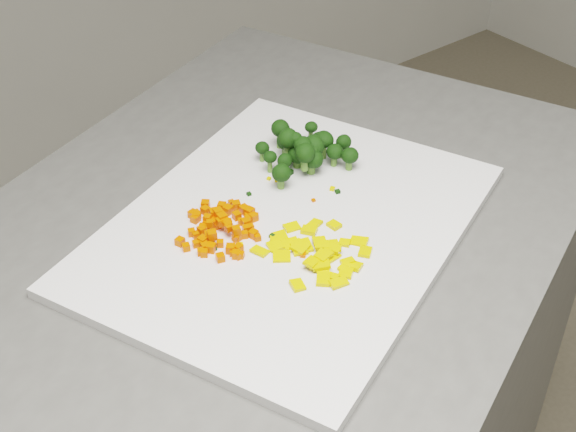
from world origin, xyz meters
TOP-DOWN VIEW (x-y plane):
  - cutting_board at (-0.27, 0.53)m, footprint 0.58×0.53m
  - carrot_pile at (-0.34, 0.56)m, footprint 0.11×0.11m
  - pepper_pile at (-0.28, 0.46)m, footprint 0.12×0.12m
  - broccoli_pile at (-0.18, 0.60)m, footprint 0.13×0.13m
  - carrot_cube_0 at (-0.30, 0.56)m, footprint 0.01×0.01m
  - carrot_cube_1 at (-0.34, 0.58)m, footprint 0.01×0.01m
  - carrot_cube_2 at (-0.33, 0.58)m, footprint 0.01×0.01m
  - carrot_cube_3 at (-0.30, 0.60)m, footprint 0.01×0.01m
  - carrot_cube_4 at (-0.39, 0.56)m, footprint 0.01×0.01m
  - carrot_cube_5 at (-0.36, 0.55)m, footprint 0.01×0.01m
  - carrot_cube_6 at (-0.34, 0.55)m, footprint 0.01×0.01m
  - carrot_cube_7 at (-0.31, 0.53)m, footprint 0.01×0.01m
  - carrot_cube_8 at (-0.31, 0.60)m, footprint 0.01×0.01m
  - carrot_cube_9 at (-0.33, 0.55)m, footprint 0.01×0.01m
  - carrot_cube_10 at (-0.33, 0.60)m, footprint 0.01×0.01m
  - carrot_cube_11 at (-0.36, 0.57)m, footprint 0.01×0.01m
  - carrot_cube_12 at (-0.35, 0.58)m, footprint 0.01×0.01m
  - carrot_cube_13 at (-0.37, 0.55)m, footprint 0.01×0.01m
  - carrot_cube_14 at (-0.31, 0.55)m, footprint 0.01×0.01m
  - carrot_cube_15 at (-0.33, 0.54)m, footprint 0.01×0.01m
  - carrot_cube_16 at (-0.31, 0.57)m, footprint 0.01×0.01m
  - carrot_cube_17 at (-0.35, 0.52)m, footprint 0.01×0.01m
  - carrot_cube_18 at (-0.30, 0.56)m, footprint 0.01×0.01m
  - carrot_cube_19 at (-0.38, 0.54)m, footprint 0.01×0.01m
  - carrot_cube_20 at (-0.35, 0.58)m, footprint 0.01×0.01m
  - carrot_cube_21 at (-0.31, 0.54)m, footprint 0.01×0.01m
  - carrot_cube_22 at (-0.34, 0.58)m, footprint 0.01×0.01m
  - carrot_cube_23 at (-0.39, 0.57)m, footprint 0.01×0.01m
  - carrot_cube_24 at (-0.33, 0.59)m, footprint 0.01×0.01m
  - carrot_cube_25 at (-0.34, 0.52)m, footprint 0.01×0.01m
  - carrot_cube_26 at (-0.35, 0.58)m, footprint 0.01×0.01m
  - carrot_cube_27 at (-0.37, 0.55)m, footprint 0.01×0.01m
  - carrot_cube_28 at (-0.33, 0.54)m, footprint 0.01×0.01m
  - carrot_cube_29 at (-0.38, 0.54)m, footprint 0.01×0.01m
  - carrot_cube_30 at (-0.30, 0.58)m, footprint 0.01×0.01m
  - carrot_cube_31 at (-0.35, 0.54)m, footprint 0.01×0.01m
  - carrot_cube_32 at (-0.36, 0.56)m, footprint 0.01×0.01m
  - carrot_cube_33 at (-0.35, 0.60)m, footprint 0.01×0.01m
  - carrot_cube_34 at (-0.33, 0.61)m, footprint 0.01×0.01m
  - carrot_cube_35 at (-0.35, 0.57)m, footprint 0.01×0.01m
  - carrot_cube_36 at (-0.35, 0.51)m, footprint 0.01×0.01m
  - carrot_cube_37 at (-0.37, 0.56)m, footprint 0.01×0.01m
  - carrot_cube_38 at (-0.37, 0.57)m, footprint 0.01×0.01m
  - carrot_cube_39 at (-0.37, 0.52)m, footprint 0.01×0.01m
  - carrot_cube_40 at (-0.33, 0.56)m, footprint 0.01×0.01m
  - carrot_cube_41 at (-0.31, 0.59)m, footprint 0.01×0.01m
  - carrot_cube_42 at (-0.30, 0.59)m, footprint 0.01×0.01m
  - carrot_cube_43 at (-0.32, 0.54)m, footprint 0.01×0.01m
  - carrot_cube_44 at (-0.33, 0.59)m, footprint 0.01×0.01m
  - carrot_cube_45 at (-0.34, 0.52)m, footprint 0.01×0.01m
  - carrot_cube_46 at (-0.29, 0.56)m, footprint 0.01×0.01m
  - carrot_cube_47 at (-0.34, 0.56)m, footprint 0.01×0.01m
  - carrot_cube_48 at (-0.35, 0.60)m, footprint 0.01×0.01m
  - carrot_cube_49 at (-0.33, 0.54)m, footprint 0.01×0.01m
  - carrot_cube_50 at (-0.34, 0.57)m, footprint 0.01×0.01m
  - carrot_cube_51 at (-0.31, 0.54)m, footprint 0.01×0.01m
  - carrot_cube_52 at (-0.38, 0.56)m, footprint 0.01×0.01m
  - carrot_cube_53 at (-0.37, 0.58)m, footprint 0.01×0.01m
  - carrot_cube_54 at (-0.31, 0.52)m, footprint 0.01×0.01m
  - carrot_cube_55 at (-0.31, 0.58)m, footprint 0.01×0.01m
  - carrot_cube_56 at (-0.35, 0.51)m, footprint 0.01×0.01m
  - carrot_cube_57 at (-0.29, 0.57)m, footprint 0.01×0.01m
  - carrot_cube_58 at (-0.37, 0.54)m, footprint 0.01×0.01m
  - carrot_cube_59 at (-0.35, 0.51)m, footprint 0.01×0.01m
  - carrot_cube_60 at (-0.35, 0.60)m, footprint 0.01×0.01m
  - carrot_cube_61 at (-0.35, 0.52)m, footprint 0.01×0.01m
  - carrot_cube_62 at (-0.35, 0.52)m, footprint 0.01×0.01m
  - carrot_cube_63 at (-0.31, 0.56)m, footprint 0.01×0.01m
  - carrot_cube_64 at (-0.34, 0.56)m, footprint 0.01×0.01m
  - carrot_cube_65 at (-0.33, 0.56)m, footprint 0.01×0.01m
  - carrot_cube_66 at (-0.33, 0.58)m, footprint 0.01×0.01m
  - carrot_cube_67 at (-0.32, 0.54)m, footprint 0.01×0.01m
  - carrot_cube_68 at (-0.35, 0.60)m, footprint 0.01×0.01m
  - carrot_cube_69 at (-0.30, 0.57)m, footprint 0.01×0.01m
  - carrot_cube_70 at (-0.33, 0.57)m, footprint 0.01×0.01m
  - pepper_chunk_0 at (-0.30, 0.42)m, footprint 0.02×0.02m
  - pepper_chunk_1 at (-0.29, 0.51)m, footprint 0.02×0.02m
  - pepper_chunk_2 at (-0.29, 0.48)m, footprint 0.02×0.02m
  - pepper_chunk_3 at (-0.26, 0.42)m, footprint 0.02×0.02m
  - pepper_chunk_4 at (-0.23, 0.49)m, footprint 0.01×0.02m
  - pepper_chunk_5 at (-0.26, 0.45)m, footprint 0.02×0.02m
  - pepper_chunk_6 at (-0.29, 0.43)m, footprint 0.02×0.02m
  - pepper_chunk_7 at (-0.29, 0.41)m, footprint 0.02×0.02m
  - pepper_chunk_8 at (-0.29, 0.44)m, footprint 0.02×0.02m
  - pepper_chunk_9 at (-0.29, 0.48)m, footprint 0.02×0.02m
  - pepper_chunk_10 at (-0.27, 0.52)m, footprint 0.02×0.02m
  - pepper_chunk_11 at (-0.33, 0.43)m, footprint 0.02×0.02m
  - pepper_chunk_12 at (-0.24, 0.46)m, footprint 0.02×0.02m
  - pepper_chunk_13 at (-0.29, 0.42)m, footprint 0.02×0.02m
  - pepper_chunk_14 at (-0.26, 0.50)m, footprint 0.02×0.02m
  - pepper_chunk_15 at (-0.27, 0.46)m, footprint 0.02×0.02m
  - pepper_chunk_16 at (-0.26, 0.47)m, footprint 0.02×0.02m
  - pepper_chunk_17 at (-0.31, 0.48)m, footprint 0.03×0.03m
  - pepper_chunk_18 at (-0.31, 0.50)m, footprint 0.02×0.02m
  - pepper_chunk_19 at (-0.27, 0.42)m, footprint 0.02×0.02m
  - pepper_chunk_20 at (-0.25, 0.50)m, footprint 0.02×0.02m
  - pepper_chunk_21 at (-0.30, 0.51)m, footprint 0.02×0.02m
  - pepper_chunk_22 at (-0.27, 0.45)m, footprint 0.02×0.02m
  - pepper_chunk_23 at (-0.28, 0.48)m, footprint 0.02×0.02m
  - pepper_chunk_24 at (-0.22, 0.45)m, footprint 0.02×0.03m
  - pepper_chunk_25 at (-0.27, 0.42)m, footprint 0.02×0.02m
  - pepper_chunk_26 at (-0.25, 0.50)m, footprint 0.02×0.02m
  - pepper_chunk_27 at (-0.26, 0.45)m, footprint 0.02×0.02m
  - pepper_chunk_28 at (-0.26, 0.43)m, footprint 0.02×0.02m
  - pepper_chunk_29 at (-0.28, 0.45)m, footprint 0.02×0.01m
  - pepper_chunk_30 at (-0.32, 0.50)m, footprint 0.02×0.02m
  - pepper_chunk_31 at (-0.29, 0.49)m, footprint 0.02×0.02m
  - pepper_chunk_32 at (-0.30, 0.45)m, footprint 0.02×0.02m
  - pepper_chunk_33 at (-0.23, 0.43)m, footprint 0.02×0.02m
  - pepper_chunk_34 at (-0.28, 0.45)m, footprint 0.02×0.02m
  - broccoli_floret_0 at (-0.22, 0.63)m, footprint 0.02×0.02m
  - broccoli_floret_1 at (-0.18, 0.61)m, footprint 0.03×0.03m
  - broccoli_floret_2 at (-0.17, 0.60)m, footprint 0.04×0.04m
  - broccoli_floret_3 at (-0.17, 0.62)m, footprint 0.03×0.03m
  - broccoli_floret_4 at (-0.14, 0.62)m, footprint 0.03×0.03m
  - broccoli_floret_5 at (-0.21, 0.61)m, footprint 0.03×0.03m
  - broccoli_floret_6 at (-0.19, 0.62)m, footprint 0.04×0.04m
  - broccoli_floret_7 at (-0.19, 0.59)m, footprint 0.04×0.04m
  - broccoli_floret_8 at (-0.18, 0.64)m, footprint 0.03×0.03m
  - broccoli_floret_9 at (-0.13, 0.65)m, footprint 0.02×0.02m
  - broccoli_floret_10 at (-0.18, 0.59)m, footprint 0.03×0.03m
  - broccoli_floret_11 at (-0.23, 0.59)m, footprint 0.03×0.03m
  - broccoli_floret_12 at (-0.14, 0.61)m, footprint 0.03×0.03m
  - broccoli_floret_13 at (-0.13, 0.57)m, footprint 0.03×0.03m
  - broccoli_floret_14 at (-0.12, 0.59)m, footprint 0.03×0.03m
  - broccoli_floret_15 at (-0.17, 0.66)m, footprint 0.03×0.03m
  - broccoli_floret_16 at (-0.19, 0.59)m, footprint 0.03×0.03m
  - broccoli_floret_17 at (-0.19, 0.62)m, footprint 0.02×0.02m
  - broccoli_floret_18 at (-0.18, 0.59)m, footprint 0.04×0.04m
  - broccoli_floret_19 at (-0.21, 0.65)m, footprint 0.02×0.02m
  - broccoli_floret_20 at (-0.18, 0.63)m, footprint 0.03×0.03m
  - broccoli_floret_21 at (-0.18, 0.60)m, footprint 0.03×0.03m
  - broccoli_floret_22 at (-0.14, 0.59)m, footprint 0.03×0.03m
  - broccoli_floret_23 at (-0.18, 0.61)m, footprint 0.04×0.04m
  - stray_bit_0 at (-0.36, 0.54)m, footprint 0.01×0.01m
  - stray_bit_1 at (-0.22, 0.54)m, footprint 0.01×0.01m
  - stray_bit_2 at (-0.18, 0.54)m, footprint 0.01×0.01m
  - stray_bit_3 at (-0.20, 0.61)m, footprint 0.01×0.01m
  - stray_bit_4 at (-0.27, 0.60)m, footprint 0.01×0.01m
  - stray_bit_5 at (-0.20, 0.61)m, footprint 0.01×0.01m
  - stray_bit_6 at (-0.34, 0.53)m, footprint 0.01×0.01m
  - stray_bit_7 at (-0.30, 0.52)m, footprint 0.01×0.01m
  - stray_bit_8 at (-0.23, 0.61)m, footprint 0.01×0.01m
  - stray_bit_9 at (-0.29, 0.47)m, footprint 0.01×0.01m
  - stray_bit_10 at (-0.37, 0.55)m, footprint 0.01×0.01m
  - stray_bit_11 at (-0.18, 0.55)m, footprint 0.01×0.01m
  - stray_bit_12 at (-0.22, 0.60)m, footprint 0.01×0.01m

SIDE VIEW (x-z plane):
  - cutting_board at x=-0.27m, z-range 0.90..0.91m
  - stray_bit_3 at x=-0.20m, z-range 0.91..0.92m
  - stray_bit_1 at x=-0.22m, z-range 0.91..0.92m
  - stray_bit_8 at x=-0.23m, z-range 0.91..0.92m
  - pepper_chunk_30 at x=-0.32m, z-range 0.91..0.92m
  - pepper_chunk_31 at x=-0.29m, z-range 0.91..0.92m
  - stray_bit_4 at x=-0.27m, z-range 0.91..0.92m
  - pepper_chunk_20 at x=-0.25m, z-range 0.91..0.92m
  - pepper_chunk_10 at x=-0.27m, z-range 0.91..0.92m
  - pepper_chunk_24 at x=-0.22m, z-range 0.91..0.92m
  - pepper_chunk_33 at x=-0.23m, z-range 0.91..0.92m
  - pepper_chunk_21 at x=-0.30m, z-range 0.91..0.92m
  - pepper_chunk_13 at x=-0.29m, z-range 0.91..0.92m
  - pepper_chunk_26 at x=-0.25m, z-range 0.91..0.92m
  - stray_bit_2 at x=-0.18m, z-range 0.91..0.92m
  - pepper_chunk_17 at x=-0.31m, z-range 0.91..0.92m
  - stray_bit_7 at x=-0.30m, z-range 0.91..0.92m
  - pepper_chunk_19 at x=-0.27m, z-range 0.91..0.92m
  - stray_bit_11 at x=-0.18m, z-range 0.91..0.92m
  - pepper_chunk_12 at x=-0.24m, z-range 0.91..0.92m
  - stray_bit_9 at x=-0.29m, z-range 0.91..0.92m
  - pepper_chunk_22 at x=-0.27m, z-range 0.91..0.92m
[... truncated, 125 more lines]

